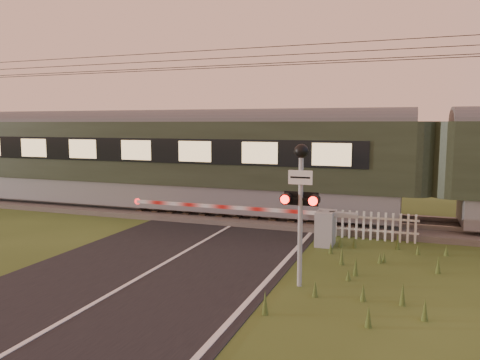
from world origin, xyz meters
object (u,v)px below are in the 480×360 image
at_px(crossing_signal, 301,189).
at_px(train, 432,166).
at_px(boom_gate, 311,225).
at_px(picket_fence, 371,226).

bearing_deg(crossing_signal, train, 66.86).
relative_size(boom_gate, picket_fence, 2.65).
height_order(train, picket_fence, train).
relative_size(boom_gate, crossing_signal, 2.36).
bearing_deg(crossing_signal, boom_gate, 97.52).
distance_m(train, picket_fence, 3.04).
bearing_deg(crossing_signal, picket_fence, 76.57).
relative_size(crossing_signal, picket_fence, 1.12).
bearing_deg(boom_gate, crossing_signal, -82.48).
relative_size(train, crossing_signal, 12.92).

